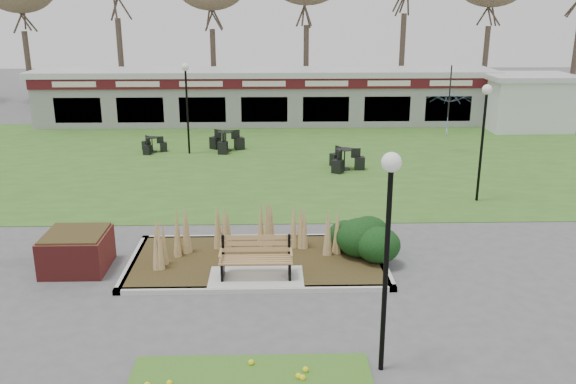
{
  "coord_description": "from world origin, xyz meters",
  "views": [
    {
      "loc": [
        0.4,
        -12.91,
        6.24
      ],
      "look_at": [
        0.79,
        2.0,
        1.62
      ],
      "focal_mm": 38.0,
      "sensor_mm": 36.0,
      "label": 1
    }
  ],
  "objects_px": {
    "lamp_post_near_left": "(389,216)",
    "bistro_set_d": "(344,163)",
    "lamp_post_far_left": "(186,89)",
    "lamp_post_mid_right": "(484,117)",
    "bistro_set_b": "(152,147)",
    "food_pavilion": "(265,96)",
    "patio_umbrella": "(448,114)",
    "park_bench": "(256,257)",
    "bistro_set_c": "(226,144)",
    "car_silver": "(70,94)",
    "brick_planter": "(77,251)",
    "service_hut": "(527,101)"
  },
  "relations": [
    {
      "from": "lamp_post_far_left",
      "to": "bistro_set_c",
      "type": "distance_m",
      "value": 3.0
    },
    {
      "from": "brick_planter",
      "to": "lamp_post_mid_right",
      "type": "distance_m",
      "value": 12.83
    },
    {
      "from": "bistro_set_b",
      "to": "food_pavilion",
      "type": "bearing_deg",
      "value": 53.94
    },
    {
      "from": "bistro_set_c",
      "to": "food_pavilion",
      "type": "bearing_deg",
      "value": 75.64
    },
    {
      "from": "lamp_post_far_left",
      "to": "bistro_set_b",
      "type": "bearing_deg",
      "value": 169.71
    },
    {
      "from": "bistro_set_b",
      "to": "bistro_set_d",
      "type": "xyz_separation_m",
      "value": [
        8.07,
        -3.14,
        0.05
      ]
    },
    {
      "from": "food_pavilion",
      "to": "bistro_set_c",
      "type": "distance_m",
      "value": 6.78
    },
    {
      "from": "lamp_post_mid_right",
      "to": "car_silver",
      "type": "bearing_deg",
      "value": 134.44
    },
    {
      "from": "bistro_set_c",
      "to": "car_silver",
      "type": "bearing_deg",
      "value": 130.61
    },
    {
      "from": "park_bench",
      "to": "patio_umbrella",
      "type": "xyz_separation_m",
      "value": [
        8.0,
        12.75,
        1.1
      ]
    },
    {
      "from": "brick_planter",
      "to": "lamp_post_mid_right",
      "type": "height_order",
      "value": "lamp_post_mid_right"
    },
    {
      "from": "lamp_post_near_left",
      "to": "bistro_set_d",
      "type": "distance_m",
      "value": 13.93
    },
    {
      "from": "bistro_set_b",
      "to": "patio_umbrella",
      "type": "xyz_separation_m",
      "value": [
        12.86,
        -0.29,
        1.45
      ]
    },
    {
      "from": "lamp_post_far_left",
      "to": "patio_umbrella",
      "type": "distance_m",
      "value": 11.27
    },
    {
      "from": "brick_planter",
      "to": "bistro_set_d",
      "type": "height_order",
      "value": "brick_planter"
    },
    {
      "from": "lamp_post_far_left",
      "to": "lamp_post_mid_right",
      "type": "bearing_deg",
      "value": -33.71
    },
    {
      "from": "bistro_set_b",
      "to": "patio_umbrella",
      "type": "bearing_deg",
      "value": -1.3
    },
    {
      "from": "food_pavilion",
      "to": "bistro_set_d",
      "type": "height_order",
      "value": "food_pavilion"
    },
    {
      "from": "lamp_post_near_left",
      "to": "lamp_post_far_left",
      "type": "bearing_deg",
      "value": 108.5
    },
    {
      "from": "lamp_post_mid_right",
      "to": "bistro_set_b",
      "type": "bearing_deg",
      "value": 149.01
    },
    {
      "from": "brick_planter",
      "to": "bistro_set_b",
      "type": "bearing_deg",
      "value": 92.13
    },
    {
      "from": "park_bench",
      "to": "lamp_post_mid_right",
      "type": "distance_m",
      "value": 9.48
    },
    {
      "from": "bistro_set_d",
      "to": "patio_umbrella",
      "type": "bearing_deg",
      "value": 30.8
    },
    {
      "from": "brick_planter",
      "to": "lamp_post_far_left",
      "type": "xyz_separation_m",
      "value": [
        1.19,
        11.99,
        2.35
      ]
    },
    {
      "from": "car_silver",
      "to": "bistro_set_d",
      "type": "bearing_deg",
      "value": -140.4
    },
    {
      "from": "car_silver",
      "to": "bistro_set_c",
      "type": "bearing_deg",
      "value": -144.34
    },
    {
      "from": "bistro_set_d",
      "to": "patio_umbrella",
      "type": "relative_size",
      "value": 0.56
    },
    {
      "from": "lamp_post_mid_right",
      "to": "patio_umbrella",
      "type": "bearing_deg",
      "value": 82.97
    },
    {
      "from": "bistro_set_b",
      "to": "lamp_post_mid_right",
      "type": "bearing_deg",
      "value": -30.99
    },
    {
      "from": "park_bench",
      "to": "bistro_set_b",
      "type": "height_order",
      "value": "park_bench"
    },
    {
      "from": "park_bench",
      "to": "car_silver",
      "type": "bearing_deg",
      "value": 115.62
    },
    {
      "from": "bistro_set_b",
      "to": "patio_umbrella",
      "type": "height_order",
      "value": "patio_umbrella"
    },
    {
      "from": "food_pavilion",
      "to": "park_bench",
      "type": "bearing_deg",
      "value": -90.0
    },
    {
      "from": "bistro_set_c",
      "to": "patio_umbrella",
      "type": "height_order",
      "value": "patio_umbrella"
    },
    {
      "from": "lamp_post_far_left",
      "to": "bistro_set_d",
      "type": "distance_m",
      "value": 7.47
    },
    {
      "from": "lamp_post_far_left",
      "to": "bistro_set_c",
      "type": "height_order",
      "value": "lamp_post_far_left"
    },
    {
      "from": "lamp_post_near_left",
      "to": "patio_umbrella",
      "type": "distance_m",
      "value": 17.5
    },
    {
      "from": "park_bench",
      "to": "lamp_post_near_left",
      "type": "relative_size",
      "value": 0.43
    },
    {
      "from": "bistro_set_c",
      "to": "car_silver",
      "type": "distance_m",
      "value": 16.38
    },
    {
      "from": "park_bench",
      "to": "bistro_set_d",
      "type": "bearing_deg",
      "value": 72.0
    },
    {
      "from": "food_pavilion",
      "to": "patio_umbrella",
      "type": "height_order",
      "value": "food_pavilion"
    },
    {
      "from": "service_hut",
      "to": "bistro_set_b",
      "type": "bearing_deg",
      "value": -165.61
    },
    {
      "from": "lamp_post_mid_right",
      "to": "lamp_post_far_left",
      "type": "height_order",
      "value": "lamp_post_far_left"
    },
    {
      "from": "food_pavilion",
      "to": "bistro_set_b",
      "type": "distance_m",
      "value": 8.34
    },
    {
      "from": "bistro_set_c",
      "to": "bistro_set_d",
      "type": "xyz_separation_m",
      "value": [
        4.87,
        -3.35,
        -0.01
      ]
    },
    {
      "from": "service_hut",
      "to": "bistro_set_b",
      "type": "distance_m",
      "value": 18.99
    },
    {
      "from": "lamp_post_far_left",
      "to": "patio_umbrella",
      "type": "height_order",
      "value": "lamp_post_far_left"
    },
    {
      "from": "patio_umbrella",
      "to": "park_bench",
      "type": "bearing_deg",
      "value": -122.1
    },
    {
      "from": "park_bench",
      "to": "brick_planter",
      "type": "xyz_separation_m",
      "value": [
        -4.4,
        0.75,
        -0.11
      ]
    },
    {
      "from": "lamp_post_near_left",
      "to": "car_silver",
      "type": "xyz_separation_m",
      "value": [
        -14.62,
        29.43,
        -2.13
      ]
    }
  ]
}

